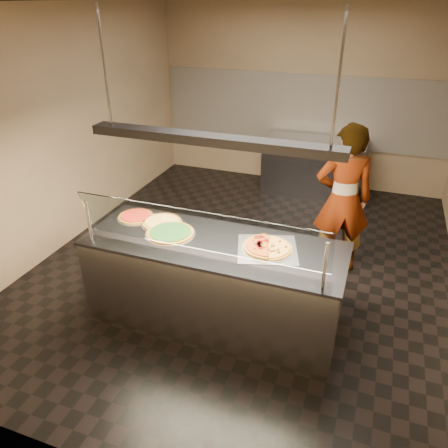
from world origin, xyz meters
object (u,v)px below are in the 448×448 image
(sneeze_guard, at_px, (199,232))
(perforated_tray, at_px, (267,249))
(half_pizza_sausage, at_px, (279,249))
(worker, at_px, (343,200))
(serving_counter, at_px, (214,282))
(pizza_spatula, at_px, (167,221))
(heat_lamp_housing, at_px, (212,140))
(pizza_spinach, at_px, (170,232))
(pizza_tomato, at_px, (136,216))
(pizza_cheese, at_px, (162,222))
(half_pizza_pepperoni, at_px, (256,244))
(prep_table, at_px, (313,166))

(sneeze_guard, bearing_deg, perforated_tray, 37.46)
(half_pizza_sausage, xyz_separation_m, worker, (0.43, 1.40, -0.04))
(perforated_tray, bearing_deg, half_pizza_sausage, -0.45)
(serving_counter, bearing_deg, pizza_spatula, 160.77)
(serving_counter, bearing_deg, heat_lamp_housing, 90.22)
(half_pizza_sausage, height_order, heat_lamp_housing, heat_lamp_housing)
(pizza_spinach, relative_size, pizza_tomato, 1.28)
(pizza_cheese, height_order, heat_lamp_housing, heat_lamp_housing)
(half_pizza_pepperoni, bearing_deg, pizza_tomato, 173.46)
(sneeze_guard, height_order, half_pizza_pepperoni, sneeze_guard)
(perforated_tray, xyz_separation_m, heat_lamp_housing, (-0.52, -0.06, 1.01))
(half_pizza_sausage, distance_m, pizza_cheese, 1.30)
(pizza_spatula, bearing_deg, half_pizza_sausage, -7.06)
(sneeze_guard, xyz_separation_m, pizza_spatula, (-0.60, 0.55, -0.27))
(serving_counter, height_order, pizza_cheese, pizza_cheese)
(pizza_spinach, height_order, pizza_tomato, pizza_spinach)
(worker, bearing_deg, half_pizza_sausage, 55.73)
(pizza_cheese, distance_m, pizza_tomato, 0.33)
(pizza_tomato, bearing_deg, heat_lamp_housing, -12.53)
(pizza_tomato, bearing_deg, half_pizza_pepperoni, -6.54)
(perforated_tray, relative_size, pizza_spatula, 2.65)
(pizza_spinach, relative_size, pizza_spatula, 1.94)
(pizza_spatula, relative_size, worker, 0.14)
(pizza_spinach, distance_m, worker, 2.10)
(half_pizza_pepperoni, height_order, prep_table, half_pizza_pepperoni)
(pizza_spinach, bearing_deg, pizza_cheese, 135.63)
(half_pizza_pepperoni, xyz_separation_m, pizza_cheese, (-1.07, 0.14, -0.02))
(heat_lamp_housing, bearing_deg, pizza_spinach, 178.54)
(half_pizza_sausage, bearing_deg, half_pizza_pepperoni, 179.58)
(half_pizza_pepperoni, xyz_separation_m, pizza_tomato, (-1.39, 0.16, -0.02))
(half_pizza_pepperoni, relative_size, pizza_cheese, 1.16)
(heat_lamp_housing, bearing_deg, half_pizza_pepperoni, 8.00)
(perforated_tray, bearing_deg, pizza_spatula, 172.29)
(serving_counter, distance_m, half_pizza_sausage, 0.80)
(half_pizza_sausage, height_order, pizza_spinach, half_pizza_sausage)
(pizza_tomato, bearing_deg, pizza_spatula, -1.32)
(half_pizza_pepperoni, height_order, pizza_tomato, half_pizza_pepperoni)
(perforated_tray, distance_m, pizza_cheese, 1.19)
(heat_lamp_housing, bearing_deg, pizza_cheese, 163.43)
(half_pizza_pepperoni, height_order, pizza_cheese, half_pizza_pepperoni)
(half_pizza_pepperoni, bearing_deg, heat_lamp_housing, -172.00)
(pizza_cheese, bearing_deg, half_pizza_sausage, -6.13)
(pizza_cheese, distance_m, worker, 2.13)
(half_pizza_pepperoni, distance_m, pizza_tomato, 1.40)
(pizza_tomato, bearing_deg, prep_table, 69.28)
(half_pizza_sausage, height_order, worker, worker)
(pizza_tomato, distance_m, heat_lamp_housing, 1.42)
(prep_table, xyz_separation_m, worker, (0.71, -2.28, 0.45))
(pizza_spinach, relative_size, pizza_cheese, 1.16)
(serving_counter, height_order, worker, worker)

